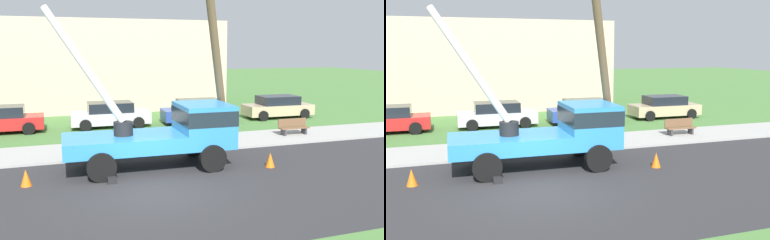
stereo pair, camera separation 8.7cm
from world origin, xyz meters
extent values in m
plane|color=#477538|center=(0.00, 12.00, 0.00)|extent=(120.00, 120.00, 0.00)
cube|color=#2B2B2D|center=(0.00, 0.00, 0.00)|extent=(80.00, 8.75, 0.01)
cube|color=#9E9E99|center=(0.00, 5.95, 0.05)|extent=(80.00, 3.15, 0.10)
cube|color=#2D84C6|center=(-0.51, 2.80, 1.02)|extent=(4.35, 2.50, 0.55)
cube|color=#2D84C6|center=(2.58, 2.73, 1.55)|extent=(1.96, 2.44, 1.60)
cube|color=#19232D|center=(2.58, 2.73, 1.90)|extent=(1.98, 2.46, 0.56)
cylinder|color=black|center=(-0.49, 2.80, 1.55)|extent=(0.70, 0.70, 0.50)
cylinder|color=silver|center=(-1.76, 3.48, 3.85)|extent=(2.86, 1.72, 4.26)
cube|color=black|center=(-1.15, 1.36, 0.10)|extent=(0.31, 0.31, 0.20)
cube|color=black|center=(-1.08, 4.26, 0.10)|extent=(0.31, 0.31, 0.20)
cylinder|color=black|center=(2.51, 1.53, 0.50)|extent=(1.00, 0.30, 1.00)
cylinder|color=black|center=(2.57, 3.93, 0.50)|extent=(1.00, 0.30, 1.00)
cylinder|color=black|center=(-1.45, 1.62, 0.50)|extent=(1.00, 0.30, 1.00)
cylinder|color=black|center=(-1.40, 4.02, 0.50)|extent=(1.00, 0.30, 1.00)
cylinder|color=brown|center=(3.27, 3.13, 4.09)|extent=(2.69, 3.40, 8.32)
cone|color=orange|center=(4.79, 1.39, 0.28)|extent=(0.36, 0.36, 0.56)
cone|color=orange|center=(-3.84, 1.95, 0.28)|extent=(0.36, 0.36, 0.56)
cone|color=orange|center=(3.79, 4.12, 0.28)|extent=(0.36, 0.36, 0.56)
cube|color=#B21E1E|center=(-5.56, 11.71, 0.55)|extent=(4.40, 1.81, 0.65)
cylinder|color=black|center=(-4.11, 10.80, 0.32)|extent=(0.64, 0.22, 0.64)
cylinder|color=black|center=(-4.11, 12.60, 0.32)|extent=(0.64, 0.22, 0.64)
cube|color=#B7B7BF|center=(0.22, 11.64, 0.55)|extent=(4.42, 1.85, 0.65)
cube|color=black|center=(0.22, 11.64, 1.15)|extent=(2.48, 1.68, 0.55)
cylinder|color=black|center=(1.66, 10.72, 0.32)|extent=(0.64, 0.22, 0.64)
cylinder|color=black|center=(1.68, 12.52, 0.32)|extent=(0.64, 0.22, 0.64)
cylinder|color=black|center=(-1.24, 10.75, 0.32)|extent=(0.64, 0.22, 0.64)
cylinder|color=black|center=(-1.22, 12.55, 0.32)|extent=(0.64, 0.22, 0.64)
cube|color=#263F99|center=(5.44, 11.29, 0.55)|extent=(4.49, 2.02, 0.65)
cube|color=black|center=(5.44, 11.29, 1.15)|extent=(2.54, 1.78, 0.55)
cylinder|color=black|center=(6.85, 10.32, 0.32)|extent=(0.64, 0.22, 0.64)
cylinder|color=black|center=(6.94, 12.12, 0.32)|extent=(0.64, 0.22, 0.64)
cylinder|color=black|center=(3.95, 10.47, 0.32)|extent=(0.64, 0.22, 0.64)
cylinder|color=black|center=(4.04, 12.27, 0.32)|extent=(0.64, 0.22, 0.64)
cube|color=tan|center=(10.89, 11.44, 0.55)|extent=(4.45, 1.92, 0.65)
cube|color=black|center=(10.89, 11.44, 1.15)|extent=(2.51, 1.72, 0.55)
cylinder|color=black|center=(12.31, 10.50, 0.32)|extent=(0.64, 0.22, 0.64)
cylinder|color=black|center=(12.36, 12.30, 0.32)|extent=(0.64, 0.22, 0.64)
cylinder|color=black|center=(9.41, 10.58, 0.32)|extent=(0.64, 0.22, 0.64)
cylinder|color=black|center=(9.46, 12.38, 0.32)|extent=(0.64, 0.22, 0.64)
cube|color=brown|center=(8.68, 5.95, 0.45)|extent=(1.60, 0.44, 0.06)
cube|color=brown|center=(8.68, 6.15, 0.70)|extent=(1.60, 0.06, 0.40)
cube|color=#333338|center=(8.08, 5.95, 0.23)|extent=(0.10, 0.40, 0.45)
cube|color=#333338|center=(9.28, 5.95, 0.23)|extent=(0.10, 0.40, 0.45)
cube|color=#C6B293|center=(0.50, 19.55, 3.20)|extent=(18.00, 6.00, 6.40)
camera|label=1|loc=(-2.93, -12.23, 4.44)|focal=39.34mm
camera|label=2|loc=(-2.85, -12.26, 4.44)|focal=39.34mm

